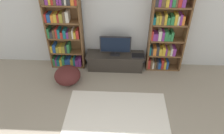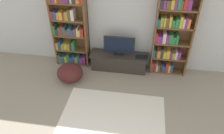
{
  "view_description": "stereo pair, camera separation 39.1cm",
  "coord_description": "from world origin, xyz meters",
  "px_view_note": "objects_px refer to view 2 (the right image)",
  "views": [
    {
      "loc": [
        0.2,
        -0.67,
        3.47
      ],
      "look_at": [
        0.02,
        3.05,
        0.7
      ],
      "focal_mm": 35.0,
      "sensor_mm": 36.0,
      "label": 1
    },
    {
      "loc": [
        0.59,
        -0.63,
        3.47
      ],
      "look_at": [
        0.02,
        3.05,
        0.7
      ],
      "focal_mm": 35.0,
      "sensor_mm": 36.0,
      "label": 2
    }
  ],
  "objects_px": {
    "tv_stand": "(119,61)",
    "television": "(119,46)",
    "bookshelf_right": "(171,35)",
    "laptop": "(142,57)",
    "beanbag_ottoman": "(70,72)",
    "bookshelf_left": "(69,28)"
  },
  "relations": [
    {
      "from": "tv_stand",
      "to": "television",
      "type": "bearing_deg",
      "value": -90.0
    },
    {
      "from": "bookshelf_right",
      "to": "television",
      "type": "distance_m",
      "value": 1.25
    },
    {
      "from": "tv_stand",
      "to": "television",
      "type": "distance_m",
      "value": 0.49
    },
    {
      "from": "tv_stand",
      "to": "laptop",
      "type": "distance_m",
      "value": 0.62
    },
    {
      "from": "laptop",
      "to": "beanbag_ottoman",
      "type": "xyz_separation_m",
      "value": [
        -1.68,
        -0.57,
        -0.24
      ]
    },
    {
      "from": "bookshelf_left",
      "to": "laptop",
      "type": "bearing_deg",
      "value": -4.91
    },
    {
      "from": "beanbag_ottoman",
      "to": "bookshelf_left",
      "type": "bearing_deg",
      "value": 101.41
    },
    {
      "from": "television",
      "to": "laptop",
      "type": "bearing_deg",
      "value": -4.3
    },
    {
      "from": "television",
      "to": "laptop",
      "type": "height_order",
      "value": "television"
    },
    {
      "from": "laptop",
      "to": "beanbag_ottoman",
      "type": "relative_size",
      "value": 0.5
    },
    {
      "from": "bookshelf_left",
      "to": "tv_stand",
      "type": "xyz_separation_m",
      "value": [
        1.26,
        -0.1,
        -0.81
      ]
    },
    {
      "from": "bookshelf_right",
      "to": "beanbag_ottoman",
      "type": "distance_m",
      "value": 2.57
    },
    {
      "from": "television",
      "to": "beanbag_ottoman",
      "type": "xyz_separation_m",
      "value": [
        -1.12,
        -0.62,
        -0.49
      ]
    },
    {
      "from": "bookshelf_right",
      "to": "laptop",
      "type": "height_order",
      "value": "bookshelf_right"
    },
    {
      "from": "bookshelf_right",
      "to": "laptop",
      "type": "bearing_deg",
      "value": -165.95
    },
    {
      "from": "bookshelf_right",
      "to": "television",
      "type": "xyz_separation_m",
      "value": [
        -1.2,
        -0.12,
        -0.33
      ]
    },
    {
      "from": "bookshelf_left",
      "to": "television",
      "type": "bearing_deg",
      "value": -5.19
    },
    {
      "from": "bookshelf_right",
      "to": "laptop",
      "type": "distance_m",
      "value": 0.88
    },
    {
      "from": "beanbag_ottoman",
      "to": "laptop",
      "type": "bearing_deg",
      "value": 18.8
    },
    {
      "from": "bookshelf_right",
      "to": "television",
      "type": "bearing_deg",
      "value": -174.5
    },
    {
      "from": "bookshelf_right",
      "to": "beanbag_ottoman",
      "type": "height_order",
      "value": "bookshelf_right"
    },
    {
      "from": "tv_stand",
      "to": "beanbag_ottoman",
      "type": "distance_m",
      "value": 1.28
    }
  ]
}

